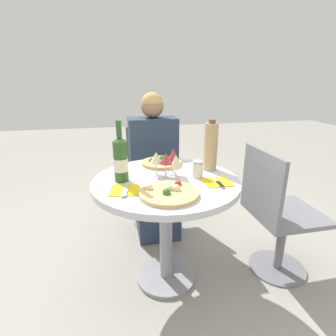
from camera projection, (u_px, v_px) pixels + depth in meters
The scene contains 16 objects.
ground_plane at pixel (166, 277), 1.78m from camera, with size 12.00×12.00×0.00m, color gray.
dining_table at pixel (166, 199), 1.59m from camera, with size 0.87×0.87×0.71m.
chair_behind_diner at pixel (153, 177), 2.39m from camera, with size 0.43×0.43×0.87m.
seated_diner at pixel (155, 173), 2.22m from camera, with size 0.40×0.47×1.18m.
chair_empty_side at pixel (276, 216), 1.72m from camera, with size 0.43×0.43×0.87m.
pizza_large at pixel (169, 192), 1.34m from camera, with size 0.31×0.31×0.05m.
pizza_small_far at pixel (161, 162), 1.82m from camera, with size 0.27×0.27×0.05m.
wine_bottle at pixel (121, 159), 1.48m from camera, with size 0.08×0.08×0.35m.
tall_carafe at pixel (211, 146), 1.67m from camera, with size 0.09×0.09×0.33m.
sugar_shaker at pixel (198, 169), 1.56m from camera, with size 0.06×0.06×0.10m.
wine_glass_center at pixel (166, 159), 1.56m from camera, with size 0.08×0.08×0.15m.
wine_glass_front_right at pixel (176, 162), 1.54m from camera, with size 0.07×0.07×0.14m.
wine_glass_back_left at pixel (156, 158), 1.58m from camera, with size 0.08×0.08×0.15m.
wine_glass_back_right at pixel (173, 155), 1.60m from camera, with size 0.07×0.07×0.16m.
place_setting_left at pixel (125, 190), 1.39m from camera, with size 0.17×0.19×0.01m.
place_setting_right at pixel (217, 182), 1.49m from camera, with size 0.15×0.19×0.01m.
Camera 1 is at (-0.28, -1.41, 1.28)m, focal length 28.00 mm.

